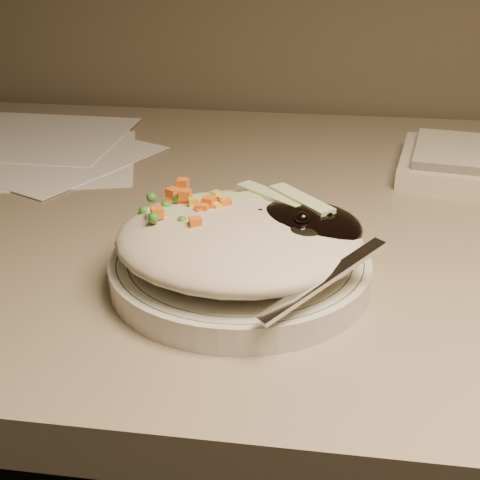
# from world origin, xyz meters

# --- Properties ---
(desk) EXTENTS (1.40, 0.70, 0.74)m
(desk) POSITION_xyz_m (0.00, 1.38, 0.54)
(desk) COLOR gray
(desk) RESTS_ON ground
(plate) EXTENTS (0.21, 0.21, 0.02)m
(plate) POSITION_xyz_m (-0.09, 1.21, 0.75)
(plate) COLOR silver
(plate) RESTS_ON desk
(plate_rim) EXTENTS (0.20, 0.20, 0.00)m
(plate_rim) POSITION_xyz_m (-0.09, 1.21, 0.76)
(plate_rim) COLOR #144723
(plate_rim) RESTS_ON plate
(meal) EXTENTS (0.21, 0.19, 0.05)m
(meal) POSITION_xyz_m (-0.09, 1.21, 0.78)
(meal) COLOR #BFB69B
(meal) RESTS_ON plate
(papers) EXTENTS (0.37, 0.34, 0.00)m
(papers) POSITION_xyz_m (-0.43, 1.51, 0.74)
(papers) COLOR white
(papers) RESTS_ON desk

